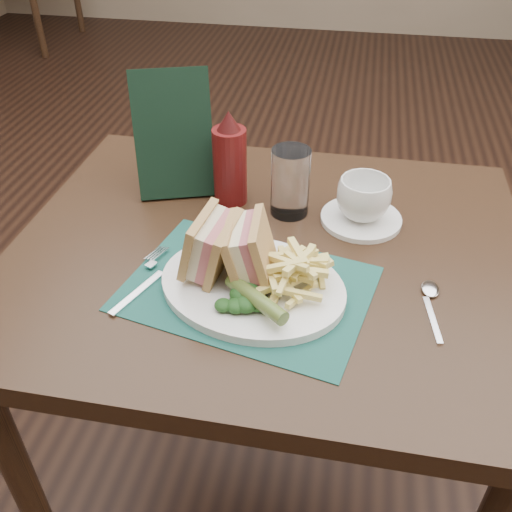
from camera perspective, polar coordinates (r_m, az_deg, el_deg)
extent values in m
plane|color=black|center=(1.87, 3.49, -8.62)|extent=(7.00, 7.00, 0.00)
plane|color=gray|center=(4.98, 9.35, 21.30)|extent=(6.00, 0.00, 6.00)
cube|color=#174B42|center=(0.91, -0.82, -3.25)|extent=(0.43, 0.34, 0.00)
cylinder|color=#495F24|center=(0.84, 0.01, -4.28)|extent=(0.11, 0.09, 0.03)
cylinder|color=white|center=(1.08, 10.45, 3.67)|extent=(0.17, 0.17, 0.01)
imported|color=white|center=(1.06, 10.71, 5.65)|extent=(0.14, 0.14, 0.08)
cylinder|color=white|center=(1.06, 3.44, 7.38)|extent=(0.09, 0.09, 0.13)
cube|color=black|center=(1.12, -8.26, 11.92)|extent=(0.17, 0.13, 0.24)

